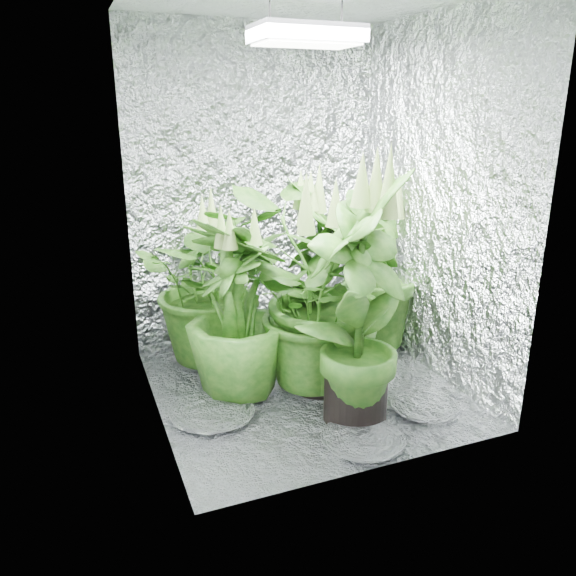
{
  "coord_description": "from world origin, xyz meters",
  "views": [
    {
      "loc": [
        -1.13,
        -2.6,
        1.51
      ],
      "look_at": [
        -0.09,
        0.0,
        0.6
      ],
      "focal_mm": 35.0,
      "sensor_mm": 36.0,
      "label": 1
    }
  ],
  "objects_px": {
    "plant_a": "(212,282)",
    "plant_e": "(320,293)",
    "plant_f": "(359,303)",
    "grow_lamp": "(307,35)",
    "plant_b": "(320,277)",
    "plant_c": "(374,271)",
    "plant_d": "(237,310)",
    "circulation_fan": "(356,319)"
  },
  "relations": [
    {
      "from": "plant_f",
      "to": "plant_c",
      "type": "bearing_deg",
      "value": 55.58
    },
    {
      "from": "plant_d",
      "to": "plant_f",
      "type": "relative_size",
      "value": 0.79
    },
    {
      "from": "plant_a",
      "to": "plant_b",
      "type": "height_order",
      "value": "plant_b"
    },
    {
      "from": "plant_a",
      "to": "plant_d",
      "type": "xyz_separation_m",
      "value": [
        0.01,
        -0.48,
        -0.01
      ]
    },
    {
      "from": "plant_c",
      "to": "plant_f",
      "type": "height_order",
      "value": "plant_f"
    },
    {
      "from": "plant_a",
      "to": "plant_c",
      "type": "distance_m",
      "value": 1.02
    },
    {
      "from": "plant_e",
      "to": "plant_b",
      "type": "bearing_deg",
      "value": 65.13
    },
    {
      "from": "circulation_fan",
      "to": "plant_a",
      "type": "bearing_deg",
      "value": -165.16
    },
    {
      "from": "plant_d",
      "to": "circulation_fan",
      "type": "height_order",
      "value": "plant_d"
    },
    {
      "from": "plant_a",
      "to": "plant_c",
      "type": "relative_size",
      "value": 0.95
    },
    {
      "from": "plant_a",
      "to": "plant_f",
      "type": "relative_size",
      "value": 0.8
    },
    {
      "from": "grow_lamp",
      "to": "plant_e",
      "type": "bearing_deg",
      "value": -16.63
    },
    {
      "from": "plant_f",
      "to": "plant_d",
      "type": "bearing_deg",
      "value": 135.67
    },
    {
      "from": "plant_c",
      "to": "circulation_fan",
      "type": "distance_m",
      "value": 0.39
    },
    {
      "from": "plant_d",
      "to": "plant_b",
      "type": "bearing_deg",
      "value": 18.86
    },
    {
      "from": "grow_lamp",
      "to": "plant_a",
      "type": "height_order",
      "value": "grow_lamp"
    },
    {
      "from": "plant_a",
      "to": "plant_f",
      "type": "distance_m",
      "value": 1.07
    },
    {
      "from": "plant_a",
      "to": "plant_d",
      "type": "relative_size",
      "value": 1.01
    },
    {
      "from": "grow_lamp",
      "to": "plant_b",
      "type": "height_order",
      "value": "grow_lamp"
    },
    {
      "from": "grow_lamp",
      "to": "plant_c",
      "type": "xyz_separation_m",
      "value": [
        0.64,
        0.37,
        -1.31
      ]
    },
    {
      "from": "plant_b",
      "to": "plant_c",
      "type": "bearing_deg",
      "value": 14.79
    },
    {
      "from": "grow_lamp",
      "to": "plant_a",
      "type": "relative_size",
      "value": 0.47
    },
    {
      "from": "plant_d",
      "to": "circulation_fan",
      "type": "distance_m",
      "value": 1.11
    },
    {
      "from": "grow_lamp",
      "to": "plant_d",
      "type": "bearing_deg",
      "value": 170.01
    },
    {
      "from": "plant_d",
      "to": "circulation_fan",
      "type": "xyz_separation_m",
      "value": [
        0.96,
        0.44,
        -0.34
      ]
    },
    {
      "from": "plant_e",
      "to": "circulation_fan",
      "type": "height_order",
      "value": "plant_e"
    },
    {
      "from": "plant_a",
      "to": "plant_e",
      "type": "relative_size",
      "value": 0.9
    },
    {
      "from": "plant_a",
      "to": "plant_e",
      "type": "height_order",
      "value": "plant_e"
    },
    {
      "from": "grow_lamp",
      "to": "plant_d",
      "type": "relative_size",
      "value": 0.47
    },
    {
      "from": "plant_a",
      "to": "plant_f",
      "type": "height_order",
      "value": "plant_f"
    },
    {
      "from": "plant_a",
      "to": "plant_d",
      "type": "bearing_deg",
      "value": -88.79
    },
    {
      "from": "grow_lamp",
      "to": "plant_c",
      "type": "distance_m",
      "value": 1.5
    },
    {
      "from": "grow_lamp",
      "to": "circulation_fan",
      "type": "relative_size",
      "value": 1.42
    },
    {
      "from": "plant_d",
      "to": "plant_e",
      "type": "relative_size",
      "value": 0.89
    },
    {
      "from": "plant_f",
      "to": "circulation_fan",
      "type": "relative_size",
      "value": 3.79
    },
    {
      "from": "plant_e",
      "to": "plant_f",
      "type": "xyz_separation_m",
      "value": [
        0.03,
        -0.37,
        0.06
      ]
    },
    {
      "from": "plant_c",
      "to": "plant_a",
      "type": "bearing_deg",
      "value": 170.14
    },
    {
      "from": "grow_lamp",
      "to": "plant_e",
      "type": "relative_size",
      "value": 0.42
    },
    {
      "from": "plant_b",
      "to": "plant_e",
      "type": "bearing_deg",
      "value": -114.87
    },
    {
      "from": "plant_f",
      "to": "grow_lamp",
      "type": "bearing_deg",
      "value": 105.97
    },
    {
      "from": "grow_lamp",
      "to": "circulation_fan",
      "type": "distance_m",
      "value": 1.85
    },
    {
      "from": "grow_lamp",
      "to": "plant_f",
      "type": "bearing_deg",
      "value": -74.03
    }
  ]
}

